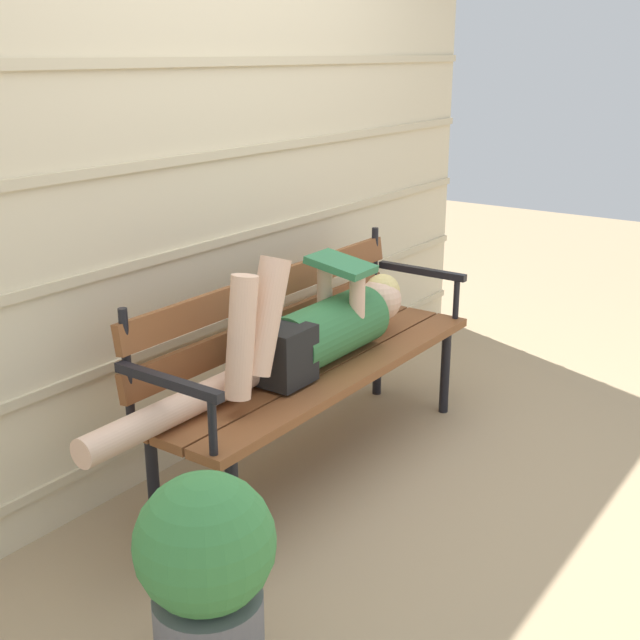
{
  "coord_description": "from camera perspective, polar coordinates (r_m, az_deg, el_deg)",
  "views": [
    {
      "loc": [
        -2.48,
        -1.58,
        1.64
      ],
      "look_at": [
        0.0,
        0.19,
        0.63
      ],
      "focal_mm": 45.6,
      "sensor_mm": 36.0,
      "label": 1
    }
  ],
  "objects": [
    {
      "name": "ground_plane",
      "position": [
        3.37,
        2.71,
        -10.83
      ],
      "size": [
        12.0,
        12.0,
        0.0
      ],
      "primitive_type": "plane",
      "color": "tan"
    },
    {
      "name": "house_siding",
      "position": [
        3.42,
        -7.1,
        8.58
      ],
      "size": [
        4.05,
        0.08,
        2.14
      ],
      "color": "beige",
      "rests_on": "ground"
    },
    {
      "name": "park_bench",
      "position": [
        3.3,
        -0.99,
        -2.16
      ],
      "size": [
        1.71,
        0.5,
        0.84
      ],
      "color": "brown",
      "rests_on": "ground"
    },
    {
      "name": "reclining_person",
      "position": [
        3.17,
        -0.72,
        -0.85
      ],
      "size": [
        1.69,
        0.26,
        0.53
      ],
      "color": "#33703D"
    },
    {
      "name": "potted_plant",
      "position": [
        2.26,
        -7.98,
        -17.14
      ],
      "size": [
        0.38,
        0.38,
        0.61
      ],
      "color": "slate",
      "rests_on": "ground"
    }
  ]
}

